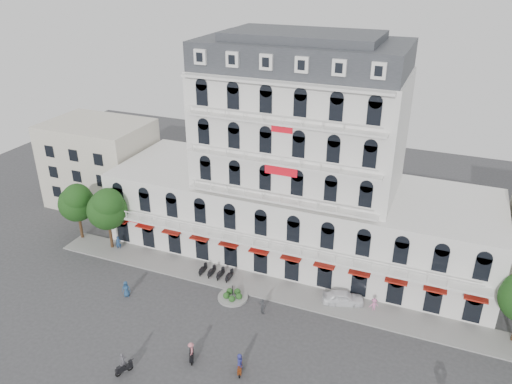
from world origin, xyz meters
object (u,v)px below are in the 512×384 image
Objects in this scene: rider_west at (123,365)px; rider_center at (191,351)px; parked_car at (343,298)px; rider_east at (240,364)px.

rider_west reaches higher than rider_center.
rider_east is (-6.08, -12.72, 0.26)m from parked_car.
rider_west is at bearing -80.09° from rider_center.
rider_center is (4.66, 3.56, 0.04)m from rider_west.
rider_west is (-15.30, -16.58, 0.24)m from parked_car.
parked_car is at bearing -13.85° from rider_west.
rider_center is at bearing 73.58° from rider_east.
rider_center is (-4.57, -0.30, 0.01)m from rider_east.
rider_east is at bearing 136.44° from parked_car.
rider_east is at bearing 66.33° from rider_center.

